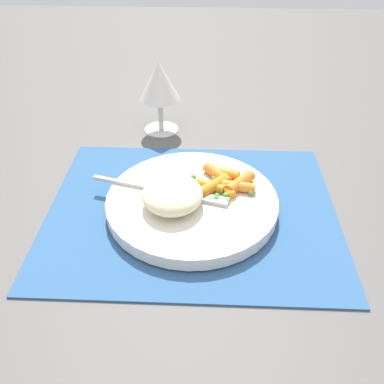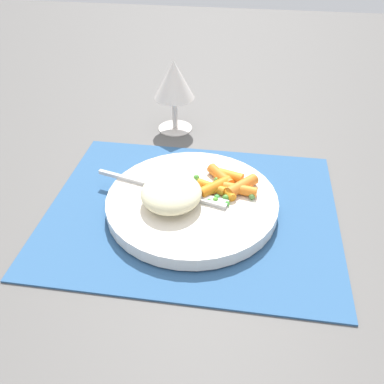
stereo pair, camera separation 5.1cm
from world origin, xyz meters
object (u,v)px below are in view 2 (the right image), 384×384
object	(u,v)px
plate	(192,203)
carrot_portion	(227,184)
wine_glass	(174,82)
rice_mound	(171,193)
fork	(173,191)

from	to	relation	value
plate	carrot_portion	world-z (taller)	carrot_portion
wine_glass	rice_mound	bearing A→B (deg)	-80.59
rice_mound	carrot_portion	distance (m)	0.09
fork	rice_mound	bearing A→B (deg)	-84.90
rice_mound	fork	size ratio (longest dim) A/B	0.43
rice_mound	carrot_portion	xyz separation A→B (m)	(0.07, 0.05, -0.01)
wine_glass	fork	bearing A→B (deg)	-80.13
carrot_portion	wine_glass	xyz separation A→B (m)	(-0.12, 0.22, 0.06)
rice_mound	wine_glass	size ratio (longest dim) A/B	0.66
rice_mound	carrot_portion	size ratio (longest dim) A/B	0.99
carrot_portion	plate	bearing A→B (deg)	-148.01
carrot_portion	wine_glass	world-z (taller)	wine_glass
fork	wine_glass	size ratio (longest dim) A/B	1.52
plate	rice_mound	size ratio (longest dim) A/B	2.77
plate	rice_mound	xyz separation A→B (m)	(-0.03, -0.02, 0.03)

